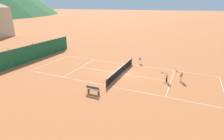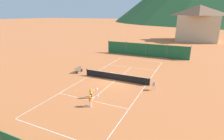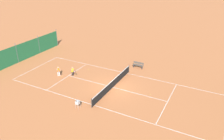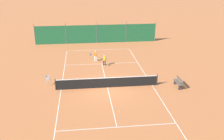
{
  "view_description": "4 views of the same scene",
  "coord_description": "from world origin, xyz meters",
  "px_view_note": "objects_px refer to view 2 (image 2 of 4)",
  "views": [
    {
      "loc": [
        -20.35,
        -7.75,
        8.65
      ],
      "look_at": [
        -0.82,
        0.95,
        0.65
      ],
      "focal_mm": 28.0,
      "sensor_mm": 36.0,
      "label": 1
    },
    {
      "loc": [
        8.7,
        -20.06,
        8.44
      ],
      "look_at": [
        -1.22,
        1.43,
        0.84
      ],
      "focal_mm": 28.0,
      "sensor_mm": 36.0,
      "label": 2
    },
    {
      "loc": [
        19.5,
        10.1,
        12.74
      ],
      "look_at": [
        -1.66,
        -0.99,
        1.3
      ],
      "focal_mm": 35.0,
      "sensor_mm": 36.0,
      "label": 3
    },
    {
      "loc": [
        2.09,
        21.26,
        9.85
      ],
      "look_at": [
        -0.52,
        -0.86,
        1.33
      ],
      "focal_mm": 42.0,
      "sensor_mm": 36.0,
      "label": 4
    }
  ],
  "objects_px": {
    "tennis_ball_by_net_right": "(124,70)",
    "tennis_ball_by_net_left": "(76,91)",
    "tennis_ball_alley_right": "(105,94)",
    "alpine_chalet": "(198,23)",
    "player_near_baseline": "(91,92)",
    "ball_hopper": "(154,85)",
    "courtside_bench": "(79,70)",
    "tennis_ball_mid_court": "(92,104)",
    "player_far_service": "(91,100)",
    "tennis_net": "(116,77)"
  },
  "relations": [
    {
      "from": "player_far_service",
      "to": "alpine_chalet",
      "type": "xyz_separation_m",
      "value": [
        8.8,
        51.41,
        5.09
      ]
    },
    {
      "from": "player_near_baseline",
      "to": "tennis_ball_alley_right",
      "type": "distance_m",
      "value": 1.76
    },
    {
      "from": "tennis_ball_by_net_right",
      "to": "tennis_ball_by_net_left",
      "type": "distance_m",
      "value": 9.79
    },
    {
      "from": "tennis_ball_by_net_right",
      "to": "alpine_chalet",
      "type": "bearing_deg",
      "value": 75.96
    },
    {
      "from": "ball_hopper",
      "to": "tennis_ball_by_net_right",
      "type": "bearing_deg",
      "value": 136.47
    },
    {
      "from": "player_near_baseline",
      "to": "courtside_bench",
      "type": "bearing_deg",
      "value": 133.21
    },
    {
      "from": "player_far_service",
      "to": "tennis_ball_by_net_left",
      "type": "distance_m",
      "value": 4.13
    },
    {
      "from": "tennis_ball_mid_court",
      "to": "ball_hopper",
      "type": "relative_size",
      "value": 0.07
    },
    {
      "from": "tennis_net",
      "to": "alpine_chalet",
      "type": "height_order",
      "value": "alpine_chalet"
    },
    {
      "from": "tennis_ball_alley_right",
      "to": "alpine_chalet",
      "type": "height_order",
      "value": "alpine_chalet"
    },
    {
      "from": "player_near_baseline",
      "to": "tennis_ball_by_net_left",
      "type": "xyz_separation_m",
      "value": [
        -2.5,
        0.72,
        -0.65
      ]
    },
    {
      "from": "player_near_baseline",
      "to": "alpine_chalet",
      "type": "relative_size",
      "value": 0.09
    },
    {
      "from": "player_far_service",
      "to": "tennis_ball_by_net_right",
      "type": "distance_m",
      "value": 11.86
    },
    {
      "from": "player_far_service",
      "to": "tennis_ball_mid_court",
      "type": "height_order",
      "value": "player_far_service"
    },
    {
      "from": "tennis_ball_by_net_right",
      "to": "tennis_ball_by_net_left",
      "type": "xyz_separation_m",
      "value": [
        -2.27,
        -9.52,
        0.0
      ]
    },
    {
      "from": "alpine_chalet",
      "to": "ball_hopper",
      "type": "bearing_deg",
      "value": -95.24
    },
    {
      "from": "tennis_ball_by_net_right",
      "to": "tennis_ball_mid_court",
      "type": "height_order",
      "value": "same"
    },
    {
      "from": "tennis_net",
      "to": "player_near_baseline",
      "type": "distance_m",
      "value": 5.9
    },
    {
      "from": "tennis_ball_by_net_left",
      "to": "ball_hopper",
      "type": "xyz_separation_m",
      "value": [
        8.04,
        4.04,
        0.62
      ]
    },
    {
      "from": "tennis_ball_alley_right",
      "to": "alpine_chalet",
      "type": "xyz_separation_m",
      "value": [
        8.72,
        48.54,
        5.79
      ]
    },
    {
      "from": "player_near_baseline",
      "to": "tennis_ball_by_net_right",
      "type": "height_order",
      "value": "player_near_baseline"
    },
    {
      "from": "tennis_net",
      "to": "tennis_ball_by_net_left",
      "type": "xyz_separation_m",
      "value": [
        -2.74,
        -5.17,
        -0.47
      ]
    },
    {
      "from": "tennis_ball_by_net_right",
      "to": "courtside_bench",
      "type": "distance_m",
      "value": 6.98
    },
    {
      "from": "tennis_ball_by_net_right",
      "to": "courtside_bench",
      "type": "xyz_separation_m",
      "value": [
        -5.88,
        -3.73,
        0.42
      ]
    },
    {
      "from": "tennis_ball_by_net_right",
      "to": "tennis_ball_by_net_left",
      "type": "height_order",
      "value": "same"
    },
    {
      "from": "player_far_service",
      "to": "alpine_chalet",
      "type": "height_order",
      "value": "alpine_chalet"
    },
    {
      "from": "tennis_ball_mid_court",
      "to": "ball_hopper",
      "type": "bearing_deg",
      "value": 51.16
    },
    {
      "from": "tennis_ball_by_net_left",
      "to": "courtside_bench",
      "type": "distance_m",
      "value": 6.83
    },
    {
      "from": "ball_hopper",
      "to": "courtside_bench",
      "type": "distance_m",
      "value": 11.78
    },
    {
      "from": "courtside_bench",
      "to": "tennis_ball_alley_right",
      "type": "bearing_deg",
      "value": -36.24
    },
    {
      "from": "tennis_ball_by_net_right",
      "to": "tennis_ball_mid_court",
      "type": "relative_size",
      "value": 1.0
    },
    {
      "from": "player_far_service",
      "to": "alpine_chalet",
      "type": "bearing_deg",
      "value": 80.29
    },
    {
      "from": "tennis_net",
      "to": "courtside_bench",
      "type": "height_order",
      "value": "tennis_net"
    },
    {
      "from": "tennis_net",
      "to": "tennis_ball_alley_right",
      "type": "bearing_deg",
      "value": -81.02
    },
    {
      "from": "tennis_ball_alley_right",
      "to": "player_far_service",
      "type": "bearing_deg",
      "value": -91.48
    },
    {
      "from": "player_near_baseline",
      "to": "tennis_ball_by_net_right",
      "type": "bearing_deg",
      "value": 91.29
    },
    {
      "from": "tennis_net",
      "to": "player_near_baseline",
      "type": "height_order",
      "value": "player_near_baseline"
    },
    {
      "from": "ball_hopper",
      "to": "player_far_service",
      "type": "bearing_deg",
      "value": -126.43
    },
    {
      "from": "player_near_baseline",
      "to": "ball_hopper",
      "type": "distance_m",
      "value": 7.3
    },
    {
      "from": "player_near_baseline",
      "to": "tennis_ball_mid_court",
      "type": "xyz_separation_m",
      "value": [
        0.8,
        -1.13,
        -0.65
      ]
    },
    {
      "from": "tennis_ball_alley_right",
      "to": "alpine_chalet",
      "type": "relative_size",
      "value": 0.01
    },
    {
      "from": "tennis_ball_mid_court",
      "to": "player_far_service",
      "type": "bearing_deg",
      "value": -78.63
    },
    {
      "from": "tennis_ball_mid_court",
      "to": "tennis_ball_alley_right",
      "type": "relative_size",
      "value": 1.0
    },
    {
      "from": "tennis_net",
      "to": "tennis_ball_alley_right",
      "type": "height_order",
      "value": "tennis_net"
    },
    {
      "from": "tennis_ball_mid_court",
      "to": "courtside_bench",
      "type": "distance_m",
      "value": 10.3
    },
    {
      "from": "tennis_ball_by_net_right",
      "to": "alpine_chalet",
      "type": "relative_size",
      "value": 0.01
    },
    {
      "from": "tennis_ball_mid_court",
      "to": "tennis_ball_by_net_right",
      "type": "bearing_deg",
      "value": 95.17
    },
    {
      "from": "player_near_baseline",
      "to": "alpine_chalet",
      "type": "height_order",
      "value": "alpine_chalet"
    },
    {
      "from": "courtside_bench",
      "to": "tennis_ball_mid_court",
      "type": "bearing_deg",
      "value": -47.87
    },
    {
      "from": "tennis_ball_mid_court",
      "to": "tennis_ball_by_net_left",
      "type": "bearing_deg",
      "value": 150.69
    }
  ]
}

